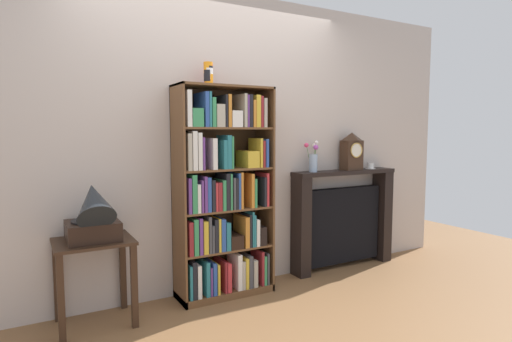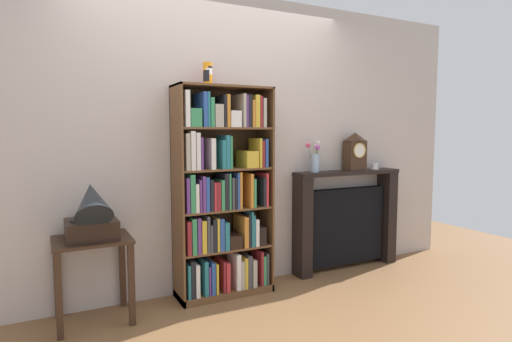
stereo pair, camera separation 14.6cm
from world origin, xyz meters
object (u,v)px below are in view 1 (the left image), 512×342
Objects in this scene: bookshelf at (222,200)px; side_table_left at (94,261)px; cup_stack at (208,74)px; mantel_clock at (352,151)px; fireplace_mantel at (343,220)px; flower_vase at (313,159)px; teacup_with_saucer at (370,166)px; gramophone at (93,215)px.

bookshelf is 2.84× the size of side_table_left.
cup_stack is 1.72m from mantel_clock.
fireplace_mantel is (1.50, 0.04, -1.37)m from cup_stack.
cup_stack reaches higher than flower_vase.
teacup_with_saucer reaches higher than fireplace_mantel.
flower_vase is 2.59× the size of teacup_with_saucer.
mantel_clock reaches higher than flower_vase.
cup_stack is at bearing -178.43° from flower_vase.
bookshelf is at bearing 2.75° from side_table_left.
cup_stack is 1.42m from gramophone.
mantel_clock reaches higher than side_table_left.
flower_vase is at bearing 179.68° from teacup_with_saucer.
flower_vase is (1.00, 0.07, 0.31)m from bookshelf.
mantel_clock is (0.08, -0.02, 0.70)m from fireplace_mantel.
bookshelf reaches higher than gramophone.
fireplace_mantel is 0.71m from mantel_clock.
fireplace_mantel is 0.76m from flower_vase.
fireplace_mantel is at bearing 3.23° from side_table_left.
gramophone reaches higher than fireplace_mantel.
bookshelf is at bearing 6.03° from gramophone.
gramophone is 2.08m from flower_vase.
bookshelf is at bearing -177.41° from mantel_clock.
cup_stack is 2.03m from teacup_with_saucer.
side_table_left is 0.36m from gramophone.
gramophone is 0.41× the size of fireplace_mantel.
cup_stack is 0.16× the size of fireplace_mantel.
flower_vase reaches higher than gramophone.
cup_stack reaches higher than gramophone.
teacup_with_saucer is (1.85, 0.03, -0.83)m from cup_stack.
bookshelf reaches higher than side_table_left.
cup_stack is 0.30× the size of side_table_left.
gramophone is 1.63× the size of flower_vase.
bookshelf reaches higher than flower_vase.
cup_stack is at bearing -178.32° from fireplace_mantel.
teacup_with_saucer is at bearing 3.68° from gramophone.
side_table_left is 2.85m from teacup_with_saucer.
cup_stack reaches higher than fireplace_mantel.
side_table_left is (-0.94, -0.09, -1.40)m from cup_stack.
cup_stack is 1.32m from flower_vase.
bookshelf is 1.05m from gramophone.
bookshelf is 1.48× the size of fireplace_mantel.
mantel_clock is at bearing 4.01° from gramophone.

